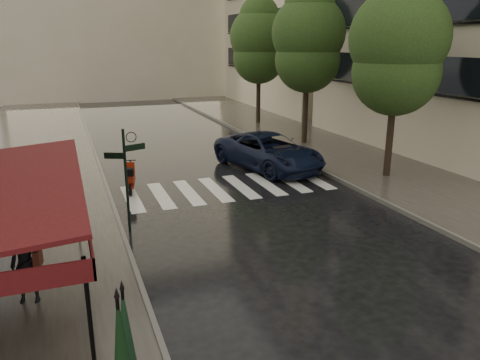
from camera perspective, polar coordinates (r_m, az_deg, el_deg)
ground at (r=12.00m, az=-5.46°, el=-10.62°), size 120.00×120.00×0.00m
sidewalk_near at (r=23.05m, az=-24.54°, el=1.49°), size 6.00×60.00×0.12m
sidewalk_far at (r=26.38m, az=9.25°, el=4.54°), size 5.50×60.00×0.12m
curb_near at (r=23.01m, az=-16.99°, el=2.29°), size 0.12×60.00×0.16m
curb_far at (r=25.12m, az=3.68°, el=4.15°), size 0.12×60.00×0.16m
crosswalk at (r=18.14m, az=-1.45°, el=-0.96°), size 7.85×3.20×0.01m
signpost at (r=13.91m, az=-13.72°, el=0.92°), size 1.17×0.29×3.10m
tree_near at (r=19.66m, az=18.74°, el=15.31°), size 3.80×3.80×7.99m
tree_mid at (r=25.45m, az=8.31°, el=16.70°), size 3.80×3.80×8.34m
tree_far at (r=31.85m, az=2.32°, el=16.55°), size 3.80×3.80×8.16m
pedestrian_with_umbrella at (r=10.61m, az=-25.14°, el=-5.55°), size 1.18×1.20×2.47m
scooter at (r=18.04m, az=-13.20°, el=0.15°), size 0.60×1.63×1.08m
parked_car at (r=20.79m, az=3.51°, el=3.51°), size 3.95×6.09×1.56m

